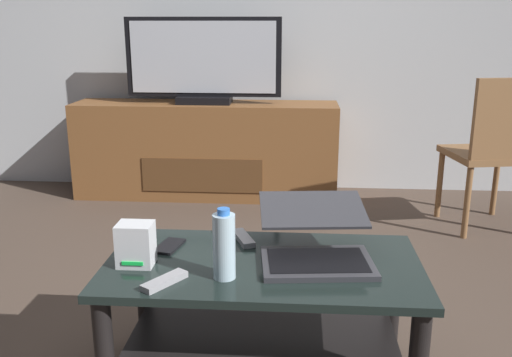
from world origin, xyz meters
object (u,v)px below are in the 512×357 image
Objects in this scene: laptop at (315,240)px; water_bottle_near at (224,246)px; coffee_table at (263,301)px; dining_chair at (495,146)px; soundbar_remote at (165,281)px; tv_remote at (243,238)px; television at (204,63)px; router_box at (136,244)px; media_cabinet at (206,150)px; cell_phone at (169,246)px.

water_bottle_near is (-0.29, -0.17, 0.04)m from laptop.
dining_chair is at bearing 51.38° from coffee_table.
laptop reaches higher than soundbar_remote.
laptop is 2.77× the size of tv_remote.
water_bottle_near reaches higher than tv_remote.
television reaches higher than router_box.
laptop is at bearing 15.49° from coffee_table.
media_cabinet is 2.26m from laptop.
router_box is at bearing 166.16° from water_bottle_near.
router_box is 0.18m from cell_phone.
water_bottle_near is 1.43× the size of tv_remote.
water_bottle_near is at bearing -33.36° from cell_phone.
router_box is at bearing -86.68° from media_cabinet.
soundbar_remote is (-1.56, -1.77, -0.06)m from dining_chair.
laptop is 0.34m from water_bottle_near.
laptop is (0.17, 0.05, 0.21)m from coffee_table.
coffee_table is 0.28m from laptop.
media_cabinet is 12.97× the size of router_box.
television is 6.72× the size of soundbar_remote.
television reaches higher than dining_chair.
soundbar_remote is at bearing -47.17° from router_box.
soundbar_remote is at bearing -153.43° from laptop.
coffee_table is at bearing 47.67° from water_bottle_near.
television is at bearing 104.14° from coffee_table.
laptop is (0.72, -2.14, 0.18)m from media_cabinet.
water_bottle_near is at bearing -79.32° from television.
tv_remote is (0.03, 0.31, -0.10)m from water_bottle_near.
tv_remote is (0.46, -2.00, 0.13)m from media_cabinet.
coffee_table is 0.47m from router_box.
water_bottle_near is 0.33m from tv_remote.
television is at bearing 162.44° from dining_chair.
laptop is 0.52m from cell_phone.
television is 6.72× the size of tv_remote.
cell_phone is at bearing 134.23° from soundbar_remote.
media_cabinet is at bearing 104.00° from coffee_table.
laptop is (0.72, -2.12, -0.44)m from television.
laptop is at bearing -125.41° from dining_chair.
tv_remote is at bearing 29.60° from cell_phone.
tv_remote reaches higher than cell_phone.
cell_phone is at bearing 174.01° from laptop.
dining_chair is at bearing -18.17° from media_cabinet.
tv_remote is (0.26, 0.08, 0.01)m from cell_phone.
water_bottle_near is (-0.11, -0.12, 0.25)m from coffee_table.
laptop reaches higher than cell_phone.
coffee_table is 2.32m from television.
dining_chair is 5.85× the size of tv_remote.
dining_chair is 2.35m from router_box.
television reaches higher than media_cabinet.
cell_phone is at bearing -84.33° from television.
water_bottle_near is at bearing -117.77° from tv_remote.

